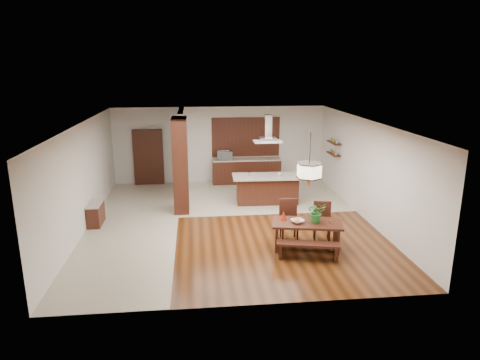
{
  "coord_description": "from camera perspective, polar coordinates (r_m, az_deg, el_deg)",
  "views": [
    {
      "loc": [
        -0.96,
        -11.65,
        4.4
      ],
      "look_at": [
        0.3,
        0.0,
        1.25
      ],
      "focal_mm": 32.0,
      "sensor_mm": 36.0,
      "label": 1
    }
  ],
  "objects": [
    {
      "name": "tile_kitchen",
      "position": [
        14.98,
        2.59,
        -2.03
      ],
      "size": [
        5.5,
        4.0,
        0.01
      ],
      "primitive_type": "cube",
      "color": "beige",
      "rests_on": "ground"
    },
    {
      "name": "range_hood",
      "position": [
        13.65,
        3.76,
        6.86
      ],
      "size": [
        0.9,
        0.55,
        0.87
      ],
      "primitive_type": null,
      "color": "silver",
      "rests_on": "room_shell"
    },
    {
      "name": "dining_chair_right",
      "position": [
        11.19,
        10.89,
        -5.59
      ],
      "size": [
        0.54,
        0.54,
        1.02
      ],
      "primitive_type": null,
      "rotation": [
        0.0,
        0.0,
        -0.23
      ],
      "color": "black",
      "rests_on": "ground"
    },
    {
      "name": "dining_chair_left",
      "position": [
        11.13,
        6.58,
        -5.41
      ],
      "size": [
        0.49,
        0.49,
        1.06
      ],
      "primitive_type": null,
      "rotation": [
        0.0,
        0.0,
        -0.05
      ],
      "color": "black",
      "rests_on": "ground"
    },
    {
      "name": "tile_hallway",
      "position": [
        12.58,
        -14.02,
        -5.87
      ],
      "size": [
        2.5,
        9.0,
        0.01
      ],
      "primitive_type": "cube",
      "color": "beige",
      "rests_on": "ground"
    },
    {
      "name": "foliage_plant",
      "position": [
        10.58,
        10.15,
        -4.23
      ],
      "size": [
        0.47,
        0.41,
        0.5
      ],
      "primitive_type": "imported",
      "rotation": [
        0.0,
        0.0,
        0.04
      ],
      "color": "#28782D",
      "rests_on": "dining_table"
    },
    {
      "name": "partition_stub",
      "position": [
        15.25,
        -7.72,
        3.75
      ],
      "size": [
        0.18,
        2.4,
        2.9
      ],
      "primitive_type": "cube",
      "color": "silver",
      "rests_on": "ground"
    },
    {
      "name": "room_shell",
      "position": [
        11.92,
        -1.44,
        3.73
      ],
      "size": [
        9.0,
        9.04,
        2.92
      ],
      "color": "#3C1D0B",
      "rests_on": "ground"
    },
    {
      "name": "napkin_cone",
      "position": [
        10.64,
        5.82,
        -4.71
      ],
      "size": [
        0.18,
        0.18,
        0.24
      ],
      "primitive_type": "cone",
      "rotation": [
        0.0,
        0.0,
        -0.21
      ],
      "color": "#A8240C",
      "rests_on": "dining_table"
    },
    {
      "name": "hallway_console",
      "position": [
        12.86,
        -18.69,
        -4.31
      ],
      "size": [
        0.37,
        0.88,
        0.63
      ],
      "primitive_type": "cube",
      "color": "black",
      "rests_on": "ground"
    },
    {
      "name": "dining_bench",
      "position": [
        10.24,
        9.02,
        -9.35
      ],
      "size": [
        1.49,
        0.64,
        0.41
      ],
      "primitive_type": null,
      "rotation": [
        0.0,
        0.0,
        -0.23
      ],
      "color": "black",
      "rests_on": "ground"
    },
    {
      "name": "partition_pier",
      "position": [
        13.19,
        -7.93,
        1.98
      ],
      "size": [
        0.45,
        1.0,
        2.9
      ],
      "primitive_type": "cube",
      "color": "black",
      "rests_on": "ground"
    },
    {
      "name": "shelf_lower",
      "position": [
        15.34,
        12.33,
        3.42
      ],
      "size": [
        0.26,
        0.9,
        0.04
      ],
      "primitive_type": "cube",
      "color": "black",
      "rests_on": "room_shell"
    },
    {
      "name": "microwave",
      "position": [
        16.21,
        -2.07,
        3.32
      ],
      "size": [
        0.58,
        0.4,
        0.32
      ],
      "primitive_type": "imported",
      "rotation": [
        0.0,
        0.0,
        -0.02
      ],
      "color": "#B5B7BC",
      "rests_on": "rear_counter"
    },
    {
      "name": "island_cup",
      "position": [
        13.9,
        5.25,
        0.76
      ],
      "size": [
        0.16,
        0.16,
        0.1
      ],
      "primitive_type": "imported",
      "rotation": [
        0.0,
        0.0,
        0.29
      ],
      "color": "white",
      "rests_on": "kitchen_island"
    },
    {
      "name": "pendant_lantern",
      "position": [
        10.17,
        9.28,
        2.61
      ],
      "size": [
        0.64,
        0.64,
        1.31
      ],
      "primitive_type": null,
      "color": "#FFF1C3",
      "rests_on": "room_shell"
    },
    {
      "name": "hallway_doorway",
      "position": [
        16.49,
        -12.11,
        2.99
      ],
      "size": [
        1.1,
        0.2,
        2.1
      ],
      "primitive_type": "cube",
      "color": "black",
      "rests_on": "ground"
    },
    {
      "name": "kitchen_island",
      "position": [
        14.06,
        3.63,
        -1.17
      ],
      "size": [
        2.3,
        1.06,
        0.94
      ],
      "rotation": [
        0.0,
        0.0,
        -0.03
      ],
      "color": "black",
      "rests_on": "ground"
    },
    {
      "name": "fruit_bowl",
      "position": [
        10.53,
        7.68,
        -5.46
      ],
      "size": [
        0.38,
        0.38,
        0.08
      ],
      "primitive_type": "imported",
      "rotation": [
        0.0,
        0.0,
        0.26
      ],
      "color": "beige",
      "rests_on": "dining_table"
    },
    {
      "name": "soffit_band",
      "position": [
        11.79,
        -1.46,
        7.66
      ],
      "size": [
        8.0,
        9.0,
        0.02
      ],
      "primitive_type": "cube",
      "color": "#432610",
      "rests_on": "room_shell"
    },
    {
      "name": "dining_table",
      "position": [
        10.67,
        8.89,
        -6.5
      ],
      "size": [
        1.81,
        1.15,
        0.7
      ],
      "rotation": [
        0.0,
        0.0,
        -0.2
      ],
      "color": "black",
      "rests_on": "ground"
    },
    {
      "name": "rear_counter",
      "position": [
        16.45,
        0.85,
        1.24
      ],
      "size": [
        2.6,
        0.62,
        0.95
      ],
      "color": "black",
      "rests_on": "ground"
    },
    {
      "name": "kitchen_window",
      "position": [
        16.44,
        0.76,
        5.77
      ],
      "size": [
        2.6,
        0.08,
        1.5
      ],
      "primitive_type": "cube",
      "color": "#9A642E",
      "rests_on": "room_shell"
    },
    {
      "name": "shelf_upper",
      "position": [
        15.27,
        12.41,
        4.89
      ],
      "size": [
        0.26,
        0.9,
        0.04
      ],
      "primitive_type": "cube",
      "color": "black",
      "rests_on": "room_shell"
    },
    {
      "name": "gold_ornament",
      "position": [
        10.57,
        11.97,
        -5.53
      ],
      "size": [
        0.09,
        0.09,
        0.09
      ],
      "primitive_type": "cylinder",
      "rotation": [
        0.0,
        0.0,
        -0.4
      ],
      "color": "gold",
      "rests_on": "dining_table"
    }
  ]
}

